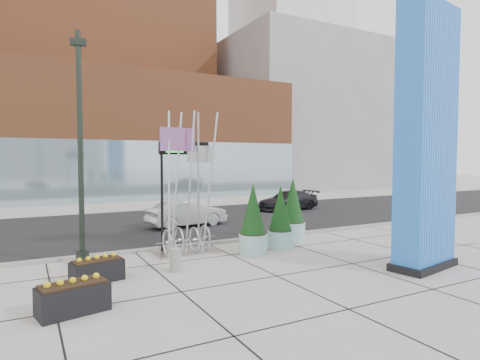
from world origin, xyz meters
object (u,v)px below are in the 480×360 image
concrete_bollard (175,260)px  overhead_street_sign (180,157)px  car_silver_mid (187,214)px  blue_pylon (426,143)px  public_art_sculpture (187,216)px  lamp_post (81,171)px

concrete_bollard → overhead_street_sign: (1.20, 2.89, 3.20)m
overhead_street_sign → car_silver_mid: bearing=69.1°
blue_pylon → overhead_street_sign: size_ratio=1.99×
public_art_sculpture → concrete_bollard: (-1.18, -2.09, -1.02)m
lamp_post → overhead_street_sign: 3.76m
public_art_sculpture → overhead_street_sign: public_art_sculpture is taller
concrete_bollard → blue_pylon: bearing=-25.3°
blue_pylon → lamp_post: 11.07m
blue_pylon → overhead_street_sign: 8.64m
blue_pylon → concrete_bollard: bearing=144.2°
public_art_sculpture → overhead_street_sign: size_ratio=1.26×
concrete_bollard → car_silver_mid: (3.26, 7.59, 0.32)m
blue_pylon → concrete_bollard: (-7.14, 3.37, -3.64)m
lamp_post → overhead_street_sign: (3.65, 0.80, 0.46)m
car_silver_mid → concrete_bollard: bearing=147.8°
lamp_post → overhead_street_sign: bearing=12.3°
public_art_sculpture → overhead_street_sign: bearing=87.5°
blue_pylon → overhead_street_sign: (-5.94, 6.26, -0.44)m
public_art_sculpture → blue_pylon: bearing=-43.8°
blue_pylon → overhead_street_sign: blue_pylon is taller
blue_pylon → public_art_sculpture: blue_pylon is taller
public_art_sculpture → car_silver_mid: bearing=68.0°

